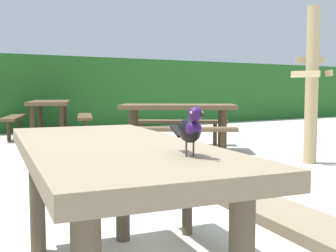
# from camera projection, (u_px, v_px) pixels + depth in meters

# --- Properties ---
(picnic_table_foreground) EXTENTS (1.91, 1.93, 0.74)m
(picnic_table_foreground) POSITION_uv_depth(u_px,v_px,m) (111.00, 181.00, 1.98)
(picnic_table_foreground) COLOR #84725B
(picnic_table_foreground) RESTS_ON ground
(bird_grackle) EXTENTS (0.11, 0.28, 0.18)m
(bird_grackle) POSITION_uv_depth(u_px,v_px,m) (190.00, 129.00, 1.54)
(bird_grackle) COLOR black
(bird_grackle) RESTS_ON picnic_table_foreground
(picnic_table_mid_left) EXTENTS (2.35, 2.34, 0.74)m
(picnic_table_mid_left) POSITION_uv_depth(u_px,v_px,m) (178.00, 116.00, 6.70)
(picnic_table_mid_left) COLOR brown
(picnic_table_mid_left) RESTS_ON ground
(picnic_table_far_centre) EXTENTS (2.16, 2.18, 0.74)m
(picnic_table_far_centre) POSITION_uv_depth(u_px,v_px,m) (50.00, 110.00, 8.64)
(picnic_table_far_centre) COLOR brown
(picnic_table_far_centre) RESTS_ON ground
(stalk_post_right_side) EXTENTS (0.60, 0.58, 2.05)m
(stalk_post_right_side) POSITION_uv_depth(u_px,v_px,m) (312.00, 85.00, 5.55)
(stalk_post_right_side) COLOR tan
(stalk_post_right_side) RESTS_ON ground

